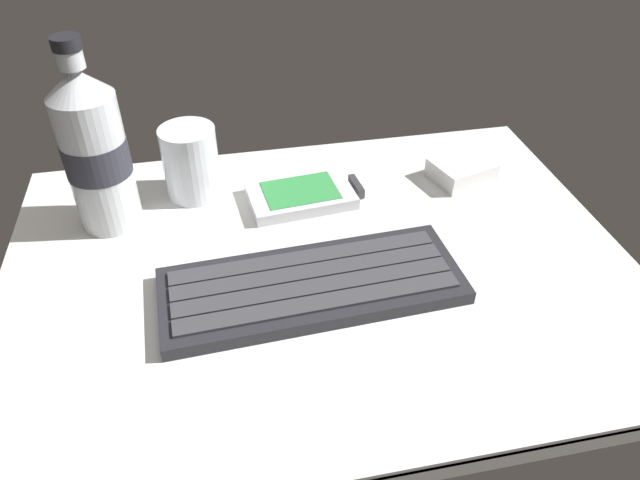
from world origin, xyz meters
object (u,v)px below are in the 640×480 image
Objects in this scene: handheld_device at (306,195)px; juice_cup at (191,165)px; keyboard at (312,285)px; charger_block at (462,170)px; water_bottle at (95,150)px.

juice_cup is (-12.72, 4.03, 3.18)cm from handheld_device.
handheld_device is at bearing -17.59° from juice_cup.
juice_cup reaches higher than handheld_device.
juice_cup reaches higher than keyboard.
charger_block is at bearing 2.31° from handheld_device.
keyboard is 1.42× the size of water_bottle.
handheld_device is 23.48cm from water_bottle.
juice_cup is (-10.47, 19.54, 3.10)cm from keyboard.
water_bottle is at bearing 141.38° from keyboard.
water_bottle is 42.27cm from charger_block.
keyboard is 27.23cm from charger_block.
handheld_device is at bearing -177.69° from charger_block.
water_bottle is (-19.72, 15.75, 8.20)cm from keyboard.
water_bottle is (-21.97, 0.25, 8.28)cm from handheld_device.
charger_block is (19.56, 0.79, 0.47)cm from handheld_device.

